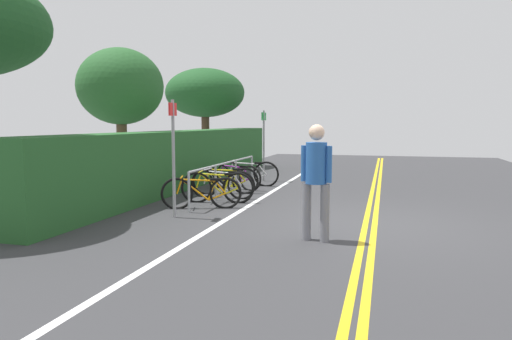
{
  "coord_description": "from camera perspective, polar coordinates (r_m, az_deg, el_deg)",
  "views": [
    {
      "loc": [
        -8.5,
        -0.23,
        1.81
      ],
      "look_at": [
        1.64,
        2.58,
        0.74
      ],
      "focal_mm": 32.84,
      "sensor_mm": 36.0,
      "label": 1
    }
  ],
  "objects": [
    {
      "name": "bicycle_0",
      "position": [
        9.97,
        -6.66,
        -2.78
      ],
      "size": [
        0.67,
        1.63,
        0.71
      ],
      "color": "black",
      "rests_on": "ground_plane"
    },
    {
      "name": "sign_post_near",
      "position": [
        8.97,
        -10.04,
        2.75
      ],
      "size": [
        0.36,
        0.06,
        2.24
      ],
      "color": "gray",
      "rests_on": "ground_plane"
    },
    {
      "name": "tree_mid",
      "position": [
        13.45,
        -16.18,
        9.65
      ],
      "size": [
        2.32,
        2.32,
        3.83
      ],
      "color": "brown",
      "rests_on": "ground_plane"
    },
    {
      "name": "bicycle_5",
      "position": [
        13.4,
        -1.02,
        -0.43
      ],
      "size": [
        0.46,
        1.8,
        0.76
      ],
      "color": "black",
      "rests_on": "ground_plane"
    },
    {
      "name": "bike_rack",
      "position": [
        11.6,
        -3.64,
        -0.09
      ],
      "size": [
        4.64,
        0.05,
        0.84
      ],
      "color": "#9EA0A5",
      "rests_on": "ground_plane"
    },
    {
      "name": "sign_post_far",
      "position": [
        14.41,
        0.95,
        3.83
      ],
      "size": [
        0.36,
        0.06,
        2.18
      ],
      "color": "gray",
      "rests_on": "ground_plane"
    },
    {
      "name": "bike_lane_stripe_white",
      "position": [
        9.14,
        -2.94,
        -5.61
      ],
      "size": [
        32.17,
        0.12,
        0.0
      ],
      "primitive_type": "cube",
      "color": "white",
      "rests_on": "ground_plane"
    },
    {
      "name": "tree_far_right",
      "position": [
        19.34,
        -6.22,
        9.27
      ],
      "size": [
        3.21,
        3.21,
        4.0
      ],
      "color": "#473323",
      "rests_on": "ground_plane"
    },
    {
      "name": "bicycle_1",
      "position": [
        10.64,
        -4.72,
        -2.11
      ],
      "size": [
        0.48,
        1.66,
        0.75
      ],
      "color": "black",
      "rests_on": "ground_plane"
    },
    {
      "name": "bicycle_2",
      "position": [
        11.27,
        -4.11,
        -1.71
      ],
      "size": [
        0.46,
        1.67,
        0.73
      ],
      "color": "black",
      "rests_on": "ground_plane"
    },
    {
      "name": "hedge_backdrop",
      "position": [
        13.63,
        -8.61,
        1.44
      ],
      "size": [
        13.59,
        1.01,
        1.58
      ],
      "primitive_type": "cube",
      "color": "#235626",
      "rests_on": "ground_plane"
    },
    {
      "name": "bicycle_4",
      "position": [
        12.75,
        -2.58,
        -0.84
      ],
      "size": [
        0.59,
        1.63,
        0.72
      ],
      "color": "black",
      "rests_on": "ground_plane"
    },
    {
      "name": "ground_plane",
      "position": [
        8.7,
        13.72,
        -6.55
      ],
      "size": [
        35.74,
        11.6,
        0.05
      ],
      "primitive_type": "cube",
      "color": "#353538"
    },
    {
      "name": "centre_line_yellow_inner",
      "position": [
        8.69,
        14.26,
        -6.39
      ],
      "size": [
        32.17,
        0.1,
        0.0
      ],
      "primitive_type": "cube",
      "color": "gold",
      "rests_on": "ground_plane"
    },
    {
      "name": "bicycle_3",
      "position": [
        11.95,
        -3.69,
        -1.31
      ],
      "size": [
        0.66,
        1.62,
        0.72
      ],
      "color": "black",
      "rests_on": "ground_plane"
    },
    {
      "name": "pedestrian",
      "position": [
        7.15,
        7.34,
        -0.47
      ],
      "size": [
        0.32,
        0.48,
        1.78
      ],
      "color": "slate",
      "rests_on": "ground_plane"
    },
    {
      "name": "centre_line_yellow_outer",
      "position": [
        8.69,
        13.2,
        -6.36
      ],
      "size": [
        32.17,
        0.1,
        0.0
      ],
      "primitive_type": "cube",
      "color": "gold",
      "rests_on": "ground_plane"
    }
  ]
}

